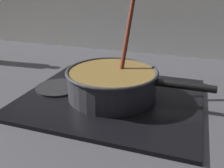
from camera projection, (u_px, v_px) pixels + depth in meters
name	position (u px, v px, depth m)	size (l,w,h in m)	color
ground	(53.00, 129.00, 0.68)	(2.40, 1.60, 0.04)	#4C4C51
hob_plate	(112.00, 98.00, 0.80)	(0.56, 0.48, 0.01)	black
burner_ring	(112.00, 95.00, 0.80)	(0.16, 0.16, 0.01)	#592D0C
spare_burner	(58.00, 87.00, 0.86)	(0.15, 0.15, 0.01)	#262628
cooking_pan	(112.00, 82.00, 0.78)	(0.45, 0.29, 0.34)	#38383D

